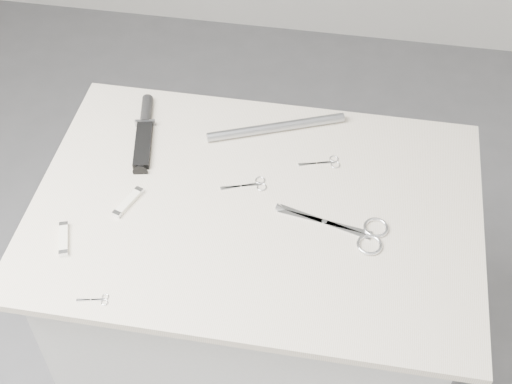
% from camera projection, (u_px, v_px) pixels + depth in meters
% --- Properties ---
extents(plinth, '(0.90, 0.60, 0.90)m').
position_uv_depth(plinth, '(256.00, 319.00, 1.94)').
color(plinth, beige).
rests_on(plinth, ground).
extents(display_board, '(1.00, 0.70, 0.02)m').
position_uv_depth(display_board, '(256.00, 208.00, 1.60)').
color(display_board, beige).
rests_on(display_board, plinth).
extents(large_shears, '(0.25, 0.12, 0.01)m').
position_uv_depth(large_shears, '(355.00, 231.00, 1.54)').
color(large_shears, silver).
rests_on(large_shears, display_board).
extents(embroidery_scissors_a, '(0.11, 0.06, 0.00)m').
position_uv_depth(embroidery_scissors_a, '(251.00, 185.00, 1.63)').
color(embroidery_scissors_a, silver).
rests_on(embroidery_scissors_a, display_board).
extents(embroidery_scissors_b, '(0.10, 0.05, 0.00)m').
position_uv_depth(embroidery_scissors_b, '(326.00, 163.00, 1.68)').
color(embroidery_scissors_b, silver).
rests_on(embroidery_scissors_b, display_board).
extents(tiny_scissors, '(0.06, 0.03, 0.00)m').
position_uv_depth(tiny_scissors, '(97.00, 300.00, 1.42)').
color(tiny_scissors, silver).
rests_on(tiny_scissors, display_board).
extents(sheathed_knife, '(0.09, 0.25, 0.03)m').
position_uv_depth(sheathed_knife, '(145.00, 128.00, 1.75)').
color(sheathed_knife, black).
rests_on(sheathed_knife, display_board).
extents(pocket_knife_a, '(0.05, 0.09, 0.01)m').
position_uv_depth(pocket_knife_a, '(128.00, 202.00, 1.59)').
color(pocket_knife_a, white).
rests_on(pocket_knife_a, display_board).
extents(pocket_knife_b, '(0.05, 0.09, 0.01)m').
position_uv_depth(pocket_knife_b, '(64.00, 239.00, 1.52)').
color(pocket_knife_b, white).
rests_on(pocket_knife_b, display_board).
extents(metal_rail, '(0.33, 0.15, 0.02)m').
position_uv_depth(metal_rail, '(276.00, 127.00, 1.75)').
color(metal_rail, '#93969B').
rests_on(metal_rail, display_board).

